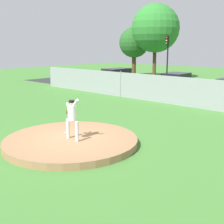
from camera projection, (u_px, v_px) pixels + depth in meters
ground_plane at (156, 118)px, 16.21m from camera, size 80.00×80.00×0.00m
asphalt_strip at (221, 98)px, 22.30m from camera, size 44.00×7.00×0.01m
pitchers_mound at (71, 141)px, 11.89m from camera, size 5.33×5.33×0.27m
pitcher_youth at (72, 116)px, 11.42m from camera, size 0.80×0.32×1.67m
baseball at (65, 133)px, 12.42m from camera, size 0.07×0.07×0.07m
chainlink_fence at (193, 93)px, 18.87m from camera, size 30.55×0.07×2.00m
parked_car_teal at (176, 84)px, 24.74m from camera, size 2.15×4.17×1.68m
parked_car_champagne at (116, 77)px, 29.33m from camera, size 2.11×4.80×1.71m
traffic_cone_orange at (131, 87)px, 26.97m from camera, size 0.40×0.40×0.55m
traffic_light_near at (167, 52)px, 29.41m from camera, size 0.28×0.46×4.82m
tree_broad_right at (134, 43)px, 37.66m from camera, size 3.83×3.83×6.23m
tree_slender_far at (155, 28)px, 34.20m from camera, size 5.54×5.54×8.64m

